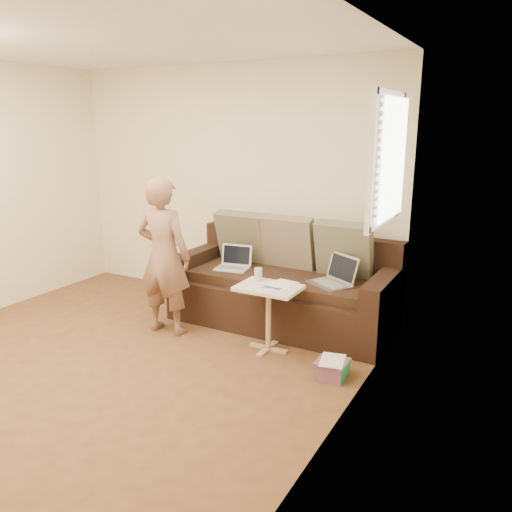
% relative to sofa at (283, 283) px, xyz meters
% --- Properties ---
extents(floor, '(4.50, 4.50, 0.00)m').
position_rel_sofa_xyz_m(floor, '(-0.90, -1.77, -0.42)').
color(floor, '#51341E').
rests_on(floor, ground).
extents(ceiling, '(4.50, 4.50, 0.00)m').
position_rel_sofa_xyz_m(ceiling, '(-0.90, -1.77, 2.18)').
color(ceiling, white).
rests_on(ceiling, wall_back).
extents(wall_back, '(4.00, 0.00, 4.00)m').
position_rel_sofa_xyz_m(wall_back, '(-0.90, 0.48, 0.87)').
color(wall_back, beige).
rests_on(wall_back, ground).
extents(wall_right, '(0.00, 4.50, 4.50)m').
position_rel_sofa_xyz_m(wall_right, '(1.10, -1.77, 0.87)').
color(wall_right, beige).
rests_on(wall_right, ground).
extents(window_blinds, '(0.12, 0.88, 1.08)m').
position_rel_sofa_xyz_m(window_blinds, '(1.05, -0.27, 1.28)').
color(window_blinds, white).
rests_on(window_blinds, wall_right).
extents(sofa, '(2.20, 0.95, 0.85)m').
position_rel_sofa_xyz_m(sofa, '(0.00, 0.00, 0.00)').
color(sofa, black).
rests_on(sofa, ground).
extents(pillow_left, '(0.55, 0.29, 0.57)m').
position_rel_sofa_xyz_m(pillow_left, '(-0.60, 0.23, 0.37)').
color(pillow_left, '#575841').
rests_on(pillow_left, sofa).
extents(pillow_mid, '(0.55, 0.27, 0.57)m').
position_rel_sofa_xyz_m(pillow_mid, '(-0.05, 0.23, 0.37)').
color(pillow_mid, '#6F634F').
rests_on(pillow_mid, sofa).
extents(pillow_right, '(0.55, 0.28, 0.57)m').
position_rel_sofa_xyz_m(pillow_right, '(0.55, 0.21, 0.37)').
color(pillow_right, '#575841').
rests_on(pillow_right, sofa).
extents(laptop_silver, '(0.48, 0.44, 0.26)m').
position_rel_sofa_xyz_m(laptop_silver, '(0.54, -0.11, 0.10)').
color(laptop_silver, '#B7BABC').
rests_on(laptop_silver, sofa).
extents(laptop_white, '(0.36, 0.29, 0.24)m').
position_rel_sofa_xyz_m(laptop_white, '(-0.53, -0.10, 0.10)').
color(laptop_white, white).
rests_on(laptop_white, sofa).
extents(person, '(0.58, 0.42, 1.52)m').
position_rel_sofa_xyz_m(person, '(-0.90, -0.73, 0.33)').
color(person, brown).
rests_on(person, ground).
extents(side_table, '(0.55, 0.38, 0.60)m').
position_rel_sofa_xyz_m(side_table, '(0.16, -0.62, -0.13)').
color(side_table, silver).
rests_on(side_table, ground).
extents(drinking_glass, '(0.07, 0.07, 0.12)m').
position_rel_sofa_xyz_m(drinking_glass, '(0.01, -0.54, 0.23)').
color(drinking_glass, silver).
rests_on(drinking_glass, side_table).
extents(scissors, '(0.20, 0.16, 0.02)m').
position_rel_sofa_xyz_m(scissors, '(0.22, -0.68, 0.18)').
color(scissors, silver).
rests_on(scissors, side_table).
extents(paper_on_table, '(0.25, 0.33, 0.00)m').
position_rel_sofa_xyz_m(paper_on_table, '(0.24, -0.55, 0.18)').
color(paper_on_table, white).
rests_on(paper_on_table, side_table).
extents(striped_box, '(0.24, 0.24, 0.15)m').
position_rel_sofa_xyz_m(striped_box, '(0.85, -0.85, -0.35)').
color(striped_box, '#D9206E').
rests_on(striped_box, ground).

